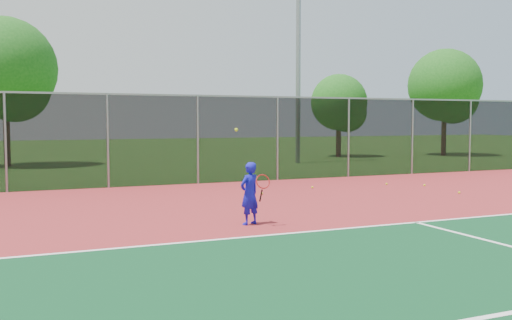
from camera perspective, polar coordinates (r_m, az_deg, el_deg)
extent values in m
plane|color=#2C5E1B|center=(9.05, 17.76, -10.15)|extent=(120.00, 120.00, 0.00)
cube|color=maroon|center=(10.60, 10.61, -7.90)|extent=(30.00, 20.00, 0.02)
cube|color=white|center=(12.55, 15.72, -6.02)|extent=(22.00, 0.10, 0.00)
cube|color=black|center=(19.51, -5.85, 2.03)|extent=(30.00, 0.04, 3.00)
cube|color=gray|center=(19.51, -5.88, 6.44)|extent=(30.00, 0.06, 0.06)
imported|color=#1513B8|center=(11.81, -0.66, -3.36)|extent=(0.56, 0.47, 1.30)
cylinder|color=black|center=(11.65, 0.50, -3.58)|extent=(0.03, 0.15, 0.27)
torus|color=#A51414|center=(11.52, 0.70, -2.16)|extent=(0.30, 0.13, 0.29)
sphere|color=#CBD819|center=(11.72, -1.98, 3.05)|extent=(0.07, 0.07, 0.07)
sphere|color=#CBD819|center=(17.86, 19.65, -3.08)|extent=(0.07, 0.07, 0.07)
sphere|color=#CBD819|center=(19.50, 16.50, -2.43)|extent=(0.07, 0.07, 0.07)
sphere|color=#CBD819|center=(18.22, 5.66, -2.73)|extent=(0.07, 0.07, 0.07)
sphere|color=#CBD819|center=(16.61, 0.58, -3.36)|extent=(0.07, 0.07, 0.07)
sphere|color=#CBD819|center=(19.58, 12.93, -2.34)|extent=(0.07, 0.07, 0.07)
cylinder|color=gray|center=(29.33, 4.25, 10.32)|extent=(0.24, 0.24, 10.83)
cylinder|color=#3C2216|center=(29.36, -23.66, 2.03)|extent=(0.30, 0.30, 2.69)
sphere|color=#185215|center=(29.45, -23.84, 8.42)|extent=(4.78, 4.78, 4.78)
sphere|color=#185215|center=(29.09, -23.00, 6.74)|extent=(3.28, 3.28, 3.28)
cylinder|color=#3C2216|center=(34.47, 8.25, 1.90)|extent=(0.30, 0.30, 1.89)
sphere|color=#185215|center=(34.47, 8.29, 5.74)|extent=(3.36, 3.36, 3.36)
sphere|color=#185215|center=(34.41, 9.11, 4.68)|extent=(2.31, 2.31, 2.31)
cylinder|color=#3C2216|center=(37.29, 18.26, 2.38)|extent=(0.30, 0.30, 2.52)
sphere|color=#185215|center=(37.34, 18.37, 7.11)|extent=(4.48, 4.48, 4.48)
sphere|color=#185215|center=(37.34, 19.11, 5.80)|extent=(3.08, 3.08, 3.08)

